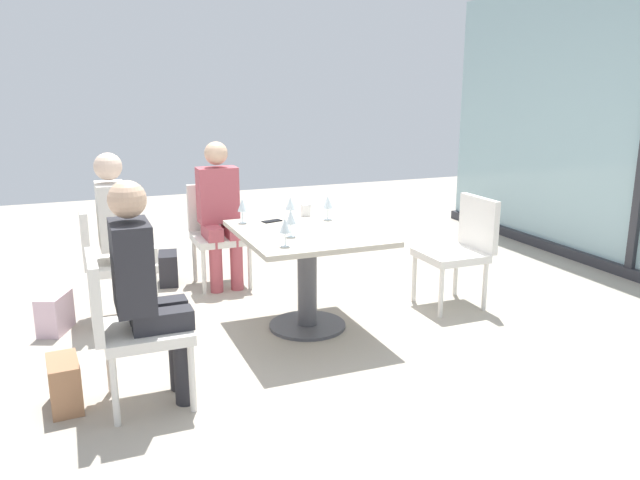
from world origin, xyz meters
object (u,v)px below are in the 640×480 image
handbag_1 (168,268)px  handbag_2 (65,384)px  handbag_0 (55,313)px  dining_table_main (307,256)px  person_front_right (145,283)px  chair_near_window (461,245)px  coffee_cup (306,210)px  cell_phone_on_table (272,221)px  chair_front_left (108,256)px  person_front_left (122,228)px  wine_glass_4 (242,206)px  wine_glass_3 (328,203)px  person_side_end (220,208)px  wine_glass_0 (285,226)px  chair_front_right (127,321)px  wine_glass_2 (291,218)px  wine_glass_1 (290,204)px  chair_side_end (218,228)px

handbag_1 → handbag_2: (2.02, -0.88, 0.00)m
handbag_0 → handbag_2: size_ratio=1.00×
dining_table_main → person_front_right: bearing=-59.7°
dining_table_main → chair_near_window: bearing=90.0°
coffee_cup → cell_phone_on_table: bearing=-71.2°
coffee_cup → handbag_2: size_ratio=0.30×
chair_front_left → cell_phone_on_table: size_ratio=6.04×
person_front_left → wine_glass_4: (0.30, 0.84, 0.16)m
person_front_right → cell_phone_on_table: (-1.07, 1.06, 0.03)m
person_front_left → cell_phone_on_table: (0.33, 1.06, 0.03)m
wine_glass_3 → chair_near_window: bearing=75.3°
person_side_end → dining_table_main: bearing=16.1°
chair_near_window → cell_phone_on_table: (-0.37, -1.45, 0.24)m
chair_front_left → person_front_right: size_ratio=0.69×
cell_phone_on_table → wine_glass_0: bearing=-25.7°
chair_front_left → chair_front_right: 1.40m
dining_table_main → cell_phone_on_table: 0.44m
handbag_2 → wine_glass_4: bearing=123.8°
wine_glass_4 → coffee_cup: (-0.07, 0.53, -0.09)m
chair_front_left → wine_glass_2: 1.46m
chair_front_right → handbag_2: (-0.11, -0.35, -0.36)m
coffee_cup → chair_front_left: bearing=-98.7°
dining_table_main → chair_front_right: (0.70, -1.31, -0.04)m
wine_glass_2 → cell_phone_on_table: 0.52m
person_front_left → wine_glass_1: person_front_left is taller
chair_side_end → handbag_0: bearing=-62.5°
cell_phone_on_table → wine_glass_2: bearing=-17.3°
dining_table_main → cell_phone_on_table: cell_phone_on_table is taller
wine_glass_0 → chair_side_end: bearing=-178.0°
person_front_left → wine_glass_0: (1.06, 0.91, 0.16)m
chair_side_end → wine_glass_4: (0.91, -0.01, 0.37)m
dining_table_main → wine_glass_1: 0.46m
chair_side_end → coffee_cup: chair_side_end is taller
wine_glass_4 → handbag_2: wine_glass_4 is taller
handbag_0 → wine_glass_4: bearing=105.4°
wine_glass_1 → wine_glass_3: same height
handbag_2 → cell_phone_on_table: bearing=118.7°
wine_glass_4 → handbag_1: 1.32m
wine_glass_4 → handbag_2: size_ratio=0.62×
wine_glass_4 → wine_glass_2: bearing=19.5°
cell_phone_on_table → chair_front_right: bearing=-62.0°
wine_glass_0 → handbag_1: wine_glass_0 is taller
chair_near_window → wine_glass_2: wine_glass_2 is taller
wine_glass_2 → handbag_2: size_ratio=0.62×
chair_near_window → handbag_2: size_ratio=2.90×
cell_phone_on_table → handbag_2: size_ratio=0.48×
dining_table_main → wine_glass_0: (0.36, -0.29, 0.32)m
person_front_left → chair_near_window: bearing=74.4°
wine_glass_2 → coffee_cup: (-0.61, 0.34, -0.09)m
wine_glass_2 → wine_glass_3: bearing=132.7°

